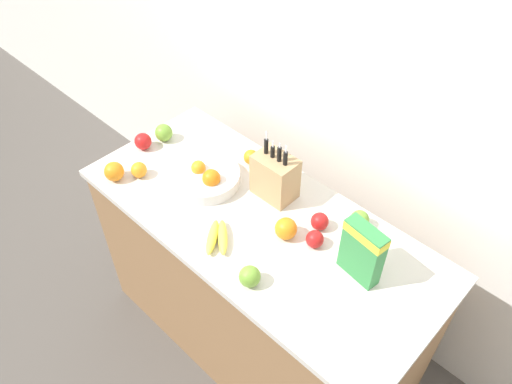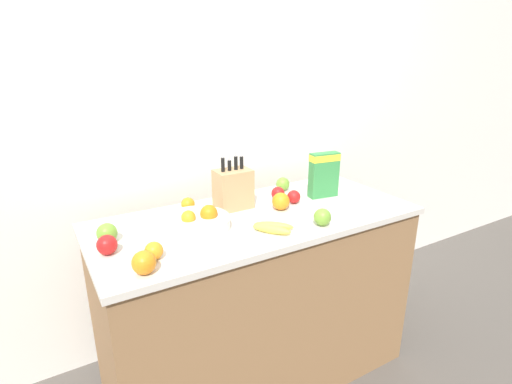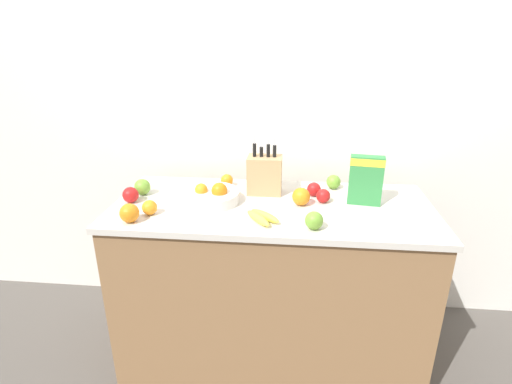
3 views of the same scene
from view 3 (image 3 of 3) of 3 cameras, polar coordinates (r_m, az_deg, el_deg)
The scene contains 17 objects.
ground_plane at distance 2.49m, azimuth 1.96°, elevation -21.92°, with size 14.00×14.00×0.00m, color #514C47.
wall_back at distance 2.40m, azimuth 3.27°, elevation 11.65°, with size 9.00×0.06×2.60m.
counter at distance 2.19m, azimuth 2.12°, elevation -13.02°, with size 1.56×0.69×0.93m.
knife_block at distance 2.08m, azimuth 1.24°, elevation 2.51°, with size 0.18×0.12×0.30m.
cereal_box at distance 2.00m, azimuth 15.43°, elevation 1.96°, with size 0.17×0.08×0.24m.
fruit_bowl at distance 1.99m, azimuth -6.63°, elevation -0.57°, with size 0.30×0.30×0.11m.
banana_bunch at distance 1.79m, azimuth 0.80°, elevation -3.59°, with size 0.18×0.18×0.04m.
apple_middle at distance 2.15m, azimuth -15.92°, elevation 0.70°, with size 0.08×0.08×0.08m, color #6B9E33.
apple_near_bananas at distance 2.08m, azimuth 8.27°, elevation 0.40°, with size 0.07×0.07×0.07m, color red.
apple_rear at distance 2.00m, azimuth 9.58°, elevation -0.54°, with size 0.07×0.07×0.07m, color red.
apple_leftmost at distance 2.19m, azimuth 11.01°, elevation 1.43°, with size 0.08×0.08×0.08m, color #6B9E33.
apple_front at distance 2.07m, azimuth -17.48°, elevation -0.39°, with size 0.08×0.08×0.08m, color red.
apple_rightmost at distance 1.72m, azimuth 8.30°, elevation -4.05°, with size 0.08×0.08×0.08m, color #6B9E33.
orange_by_cereal at distance 1.95m, azimuth 6.45°, elevation -0.65°, with size 0.09×0.09×0.09m, color orange.
orange_near_bowl at distance 1.85m, azimuth -17.64°, elevation -2.88°, with size 0.09×0.09×0.09m, color orange.
orange_front_center at distance 2.19m, azimuth -4.18°, elevation 1.68°, with size 0.07×0.07×0.07m, color orange.
orange_mid_right at distance 1.91m, azimuth -14.96°, elevation -2.15°, with size 0.07×0.07×0.07m, color orange.
Camera 3 is at (0.10, -1.80, 1.71)m, focal length 28.00 mm.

